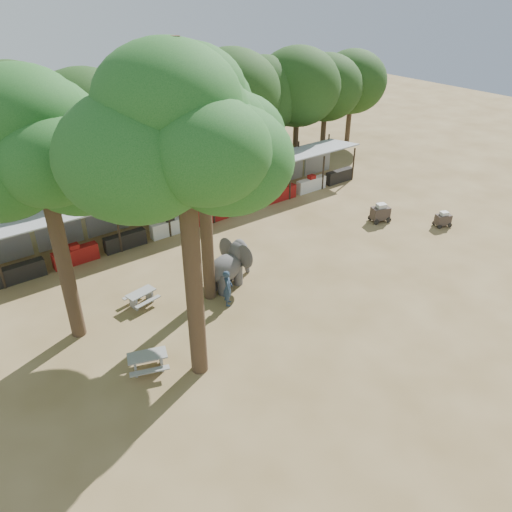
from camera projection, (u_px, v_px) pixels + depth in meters
ground at (345, 336)px, 21.27m from camera, size 100.00×100.00×0.00m
vendor_stalls at (182, 205)px, 30.28m from camera, size 28.00×2.99×2.80m
yard_tree_left at (33, 147)px, 17.41m from camera, size 7.10×6.90×11.02m
yard_tree_center at (176, 137)px, 15.01m from camera, size 7.10×6.90×12.04m
yard_tree_back at (195, 117)px, 19.68m from camera, size 7.10×6.90×11.36m
backdrop_trees at (137, 116)px, 31.70m from camera, size 46.46×5.95×8.33m
elephant at (230, 265)px, 24.32m from camera, size 2.93×2.16×2.18m
handler at (228, 288)px, 22.89m from camera, size 0.73×0.77×1.79m
picnic_table_near at (148, 360)px, 19.25m from camera, size 1.86×1.77×0.75m
picnic_table_far at (141, 296)px, 23.10m from camera, size 1.54×1.43×0.67m
cart_front at (443, 219)px, 30.19m from camera, size 1.14×0.94×0.95m
cart_back at (380, 213)px, 30.73m from camera, size 1.38×1.11×1.17m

